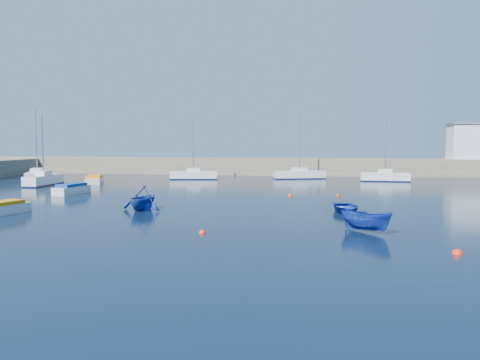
# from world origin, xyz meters

# --- Properties ---
(ground) EXTENTS (220.00, 220.00, 0.00)m
(ground) POSITION_xyz_m (0.00, 0.00, 0.00)
(ground) COLOR black
(ground) RESTS_ON ground
(back_wall) EXTENTS (96.00, 4.50, 2.60)m
(back_wall) POSITION_xyz_m (0.00, 46.00, 1.30)
(back_wall) COLOR #726A57
(back_wall) RESTS_ON ground
(sailboat_3) EXTENTS (1.92, 6.22, 8.29)m
(sailboat_3) POSITION_xyz_m (-25.65, 23.58, 0.67)
(sailboat_3) COLOR silver
(sailboat_3) RESTS_ON ground
(sailboat_4) EXTENTS (4.99, 7.63, 9.70)m
(sailboat_4) POSITION_xyz_m (-31.09, 30.83, 0.63)
(sailboat_4) COLOR silver
(sailboat_4) RESTS_ON ground
(sailboat_5) EXTENTS (6.58, 2.87, 8.42)m
(sailboat_5) POSITION_xyz_m (-10.72, 35.36, 0.61)
(sailboat_5) COLOR silver
(sailboat_5) RESTS_ON ground
(sailboat_6) EXTENTS (7.25, 3.93, 9.13)m
(sailboat_6) POSITION_xyz_m (3.50, 38.56, 0.61)
(sailboat_6) COLOR silver
(sailboat_6) RESTS_ON ground
(sailboat_7) EXTENTS (6.19, 2.01, 8.17)m
(sailboat_7) POSITION_xyz_m (14.55, 35.89, 0.63)
(sailboat_7) COLOR silver
(sailboat_7) RESTS_ON ground
(motorboat_0) EXTENTS (2.35, 4.37, 0.93)m
(motorboat_0) POSITION_xyz_m (-15.84, 2.53, 0.44)
(motorboat_0) COLOR silver
(motorboat_0) RESTS_ON ground
(motorboat_1) EXTENTS (2.03, 4.30, 1.01)m
(motorboat_1) POSITION_xyz_m (-17.74, 15.61, 0.48)
(motorboat_1) COLOR silver
(motorboat_1) RESTS_ON ground
(motorboat_2) EXTENTS (3.31, 5.21, 1.01)m
(motorboat_2) POSITION_xyz_m (-21.07, 27.05, 0.48)
(motorboat_2) COLOR silver
(motorboat_2) RESTS_ON ground
(dinghy_center) EXTENTS (3.19, 4.03, 0.75)m
(dinghy_center) POSITION_xyz_m (7.79, 7.43, 0.37)
(dinghy_center) COLOR navy
(dinghy_center) RESTS_ON ground
(dinghy_left) EXTENTS (3.57, 3.94, 1.82)m
(dinghy_left) POSITION_xyz_m (-6.94, 6.28, 0.91)
(dinghy_left) COLOR navy
(dinghy_left) RESTS_ON ground
(dinghy_right) EXTENTS (3.27, 3.02, 1.25)m
(dinghy_right) POSITION_xyz_m (8.48, 0.16, 0.63)
(dinghy_right) COLOR navy
(dinghy_right) RESTS_ON ground
(buoy_0) EXTENTS (0.39, 0.39, 0.39)m
(buoy_0) POSITION_xyz_m (-0.47, -1.69, 0.00)
(buoy_0) COLOR #FF290D
(buoy_0) RESTS_ON ground
(buoy_1) EXTENTS (0.42, 0.42, 0.42)m
(buoy_1) POSITION_xyz_m (7.74, 17.68, 0.00)
(buoy_1) COLOR red
(buoy_1) RESTS_ON ground
(buoy_3) EXTENTS (0.44, 0.44, 0.44)m
(buoy_3) POSITION_xyz_m (3.36, 17.29, 0.00)
(buoy_3) COLOR #FF290D
(buoy_3) RESTS_ON ground
(buoy_5) EXTENTS (0.47, 0.47, 0.47)m
(buoy_5) POSITION_xyz_m (11.94, -4.61, 0.00)
(buoy_5) COLOR #FF290D
(buoy_5) RESTS_ON ground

